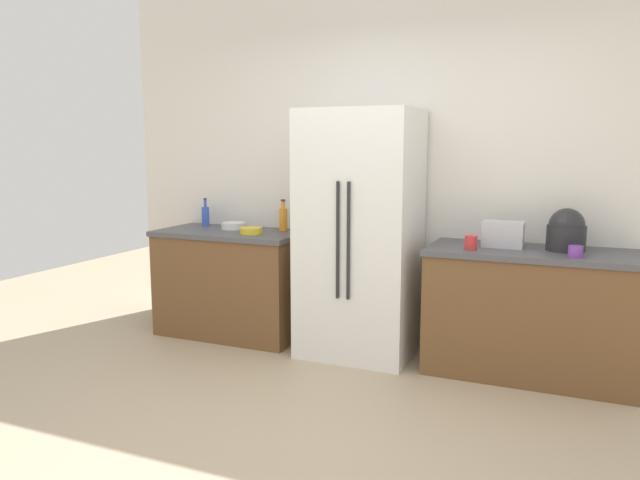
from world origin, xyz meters
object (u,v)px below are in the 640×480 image
refrigerator (360,234)px  rice_cooker (566,231)px  bottle_b (206,216)px  cup_b (576,251)px  bottle_a (283,218)px  bowl_a (251,231)px  bowl_b (233,226)px  cup_a (471,243)px  toaster (503,234)px

refrigerator → rice_cooker: size_ratio=6.42×
bottle_b → cup_b: 3.04m
rice_cooker → bottle_a: bearing=177.1°
cup_b → bowl_a: size_ratio=0.51×
bottle_a → cup_b: bottle_a is taller
cup_b → bowl_b: bearing=174.3°
bottle_a → bottle_b: size_ratio=1.07×
rice_cooker → bottle_a: rice_cooker is taller
bottle_a → cup_b: 2.28m
cup_a → cup_b: cup_a is taller
toaster → cup_a: toaster is taller
refrigerator → bowl_a: (-0.90, -0.05, -0.02)m
refrigerator → bowl_b: (-1.18, 0.13, -0.01)m
refrigerator → cup_a: 0.85m
refrigerator → cup_b: size_ratio=20.39×
toaster → cup_b: 0.52m
bowl_b → bottle_a: bearing=10.5°
refrigerator → cup_b: bearing=-5.3°
bowl_a → cup_b: bearing=-2.0°
toaster → bowl_a: toaster is taller
cup_a → bowl_b: (-2.02, 0.24, -0.02)m
cup_a → bowl_b: cup_a is taller
bowl_a → bottle_b: bearing=155.8°
toaster → bottle_a: (-1.77, 0.13, 0.01)m
refrigerator → bottle_b: size_ratio=7.57×
rice_cooker → cup_b: bearing=-74.3°
cup_a → bowl_b: bearing=173.2°
bottle_a → cup_a: bearing=-11.4°
cup_b → bowl_a: (-2.40, 0.08, -0.01)m
cup_b → bowl_b: size_ratio=0.46×
bowl_a → bowl_b: bearing=146.4°
bottle_b → rice_cooker: bearing=-2.4°
rice_cooker → bottle_b: size_ratio=1.18×
rice_cooker → refrigerator: bearing=-176.1°
bottle_a → bowl_b: bottle_a is taller
refrigerator → rice_cooker: refrigerator is taller
bowl_a → bowl_b: (-0.28, 0.18, 0.00)m
bottle_a → bowl_b: size_ratio=1.31×
toaster → bottle_a: size_ratio=1.06×
refrigerator → cup_b: (1.50, -0.14, -0.00)m
bottle_a → toaster: bearing=-4.2°
refrigerator → bottle_b: bearing=171.7°
rice_cooker → cup_a: size_ratio=3.04×
rice_cooker → cup_a: 0.63m
refrigerator → bottle_a: refrigerator is taller
bottle_b → cup_b: bottle_b is taller
toaster → bottle_b: (-2.54, 0.14, 0.00)m
cup_a → cup_b: size_ratio=1.05×
bottle_b → bowl_b: size_ratio=1.23×
refrigerator → toaster: (1.03, 0.08, 0.05)m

